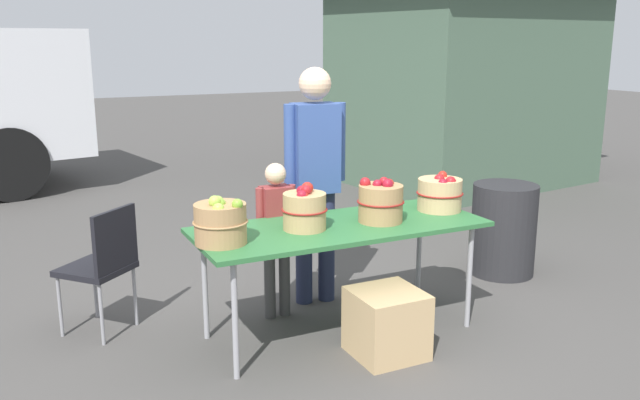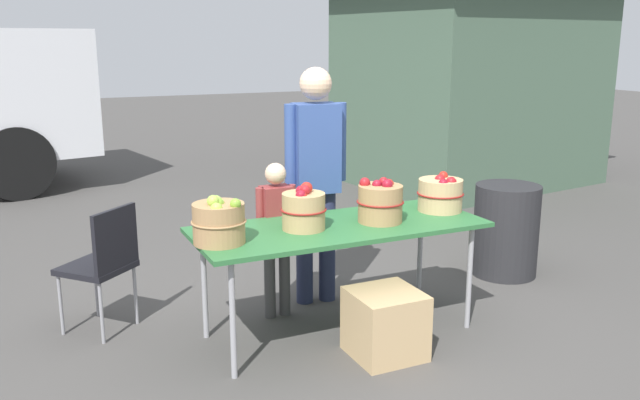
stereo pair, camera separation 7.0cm
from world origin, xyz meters
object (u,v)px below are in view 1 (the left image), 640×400
vendor_adult (315,168)px  folding_chair (103,260)px  apple_basket_green_0 (220,222)px  apple_basket_red_1 (381,202)px  market_table (340,231)px  apple_basket_red_0 (305,210)px  trash_barrel (503,229)px  apple_basket_red_2 (440,194)px  produce_crate (387,323)px  child_customer (276,228)px

vendor_adult → folding_chair: 1.58m
apple_basket_green_0 → apple_basket_red_1: bearing=0.6°
apple_basket_red_1 → folding_chair: bearing=156.7°
market_table → apple_basket_green_0: (-0.82, -0.05, 0.17)m
apple_basket_red_0 → vendor_adult: size_ratio=0.17×
vendor_adult → folding_chair: bearing=3.2°
folding_chair → apple_basket_red_0: bearing=107.9°
apple_basket_green_0 → trash_barrel: apple_basket_green_0 is taller
apple_basket_red_1 → apple_basket_red_2: (0.53, 0.08, -0.01)m
vendor_adult → produce_crate: (0.01, -1.00, -0.81)m
child_customer → trash_barrel: 2.06m
trash_barrel → produce_crate: trash_barrel is taller
produce_crate → apple_basket_red_1: bearing=66.3°
market_table → folding_chair: (-1.40, 0.68, -0.20)m
apple_basket_red_2 → trash_barrel: 1.16m
apple_basket_red_2 → folding_chair: apple_basket_red_2 is taller
child_customer → apple_basket_green_0: bearing=40.8°
child_customer → apple_basket_red_0: bearing=91.8°
apple_basket_red_0 → produce_crate: 0.87m
folding_chair → trash_barrel: (3.17, -0.23, -0.13)m
apple_basket_red_2 → market_table: bearing=-177.6°
market_table → apple_basket_red_2: bearing=2.4°
folding_chair → trash_barrel: size_ratio=1.13×
market_table → apple_basket_red_2: (0.80, 0.03, 0.16)m
apple_basket_green_0 → trash_barrel: 2.69m
market_table → folding_chair: 1.57m
apple_basket_red_0 → apple_basket_red_1: bearing=-5.3°
apple_basket_red_2 → vendor_adult: size_ratio=0.19×
apple_basket_red_0 → vendor_adult: bearing=58.7°
apple_basket_red_2 → child_customer: bearing=159.6°
produce_crate → child_customer: bearing=114.1°
produce_crate → folding_chair: bearing=144.0°
produce_crate → trash_barrel: bearing=27.6°
apple_basket_green_0 → folding_chair: apple_basket_green_0 is taller
market_table → apple_basket_red_1: apple_basket_red_1 is taller
apple_basket_green_0 → produce_crate: apple_basket_green_0 is taller
market_table → trash_barrel: bearing=14.2°
vendor_adult → child_customer: size_ratio=1.57×
apple_basket_red_1 → child_customer: bearing=138.9°
apple_basket_red_2 → trash_barrel: bearing=23.3°
child_customer → folding_chair: size_ratio=1.29×
folding_chair → market_table: bearing=112.4°
market_table → child_customer: (-0.27, 0.43, -0.05)m
market_table → produce_crate: 0.66m
apple_basket_red_0 → apple_basket_red_2: (1.06, 0.03, -0.01)m
vendor_adult → folding_chair: vendor_adult is taller
apple_basket_green_0 → vendor_adult: 1.12m
apple_basket_red_1 → produce_crate: (-0.17, -0.38, -0.67)m
trash_barrel → apple_basket_red_2: bearing=-156.7°
apple_basket_red_1 → produce_crate: bearing=-113.7°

